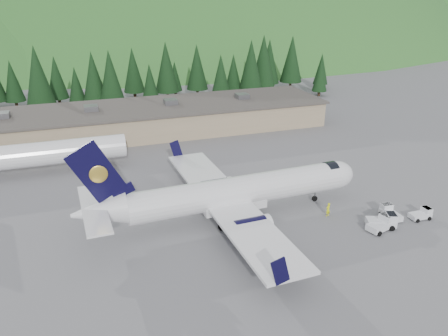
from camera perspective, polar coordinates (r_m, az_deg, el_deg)
The scene contains 11 objects.
ground at distance 54.36m, azimuth 2.08°, elevation -6.18°, with size 600.00×600.00×0.00m, color #59595E.
airliner at distance 52.57m, azimuth 1.08°, elevation -3.35°, with size 35.68×33.43×11.86m.
second_airliner at distance 70.63m, azimuth -24.06°, elevation 1.64°, with size 27.50×11.00×10.05m.
baggage_tug_a at distance 54.11m, azimuth 19.88°, elevation -6.86°, with size 3.48×2.57×1.69m.
baggage_tug_b at distance 58.48m, azimuth 24.43°, elevation -5.49°, with size 2.62×1.61×1.39m.
baggage_tug_c at distance 57.16m, azimuth 20.82°, elevation -5.47°, with size 1.82×2.92×1.53m.
terminal_building at distance 86.63m, azimuth -10.16°, elevation 6.33°, with size 71.00×17.00×6.10m.
baggage_tug_d at distance 54.75m, azimuth 20.14°, elevation -6.50°, with size 3.67×2.88×1.76m.
ramp_worker at distance 55.26m, azimuth 13.43°, elevation -5.29°, with size 0.64×0.42×1.77m, color #EAF20F.
tree_line at distance 108.70m, azimuth -12.53°, elevation 11.98°, with size 111.22×18.35×14.01m.
hills at distance 283.32m, azimuth -3.10°, elevation -0.35°, with size 614.00×330.00×300.00m.
Camera 1 is at (-17.45, -44.53, 25.85)m, focal length 35.00 mm.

